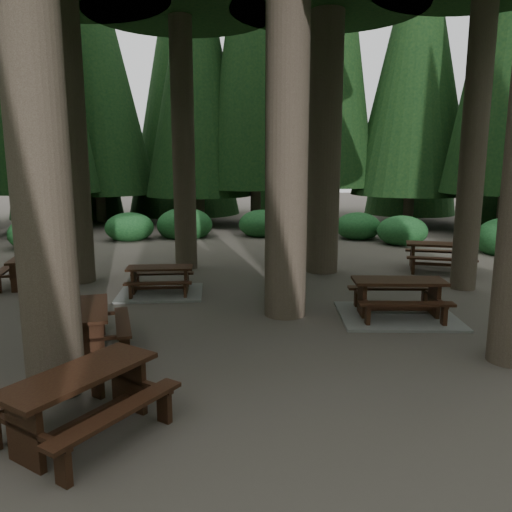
{
  "coord_description": "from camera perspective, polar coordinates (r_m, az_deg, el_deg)",
  "views": [
    {
      "loc": [
        -0.56,
        -9.61,
        3.11
      ],
      "look_at": [
        0.26,
        0.91,
        1.1
      ],
      "focal_mm": 35.0,
      "sensor_mm": 36.0,
      "label": 1
    }
  ],
  "objects": [
    {
      "name": "picnic_table_b",
      "position": [
        13.89,
        -24.54,
        -1.06
      ],
      "size": [
        1.59,
        1.88,
        0.75
      ],
      "rotation": [
        0.0,
        0.0,
        1.69
      ],
      "color": "black",
      "rests_on": "ground"
    },
    {
      "name": "picnic_table_d",
      "position": [
        15.23,
        20.26,
        0.36
      ],
      "size": [
        2.23,
        2.01,
        0.8
      ],
      "rotation": [
        0.0,
        0.0,
        -0.33
      ],
      "color": "black",
      "rests_on": "ground"
    },
    {
      "name": "picnic_table_c",
      "position": [
        12.08,
        -10.86,
        -3.31
      ],
      "size": [
        1.96,
        1.62,
        0.66
      ],
      "rotation": [
        0.0,
        0.0,
        0.0
      ],
      "color": "gray",
      "rests_on": "ground"
    },
    {
      "name": "picnic_table_f",
      "position": [
        8.86,
        -18.63,
        -7.1
      ],
      "size": [
        1.66,
        1.91,
        0.72
      ],
      "rotation": [
        0.0,
        0.0,
        -1.36
      ],
      "color": "black",
      "rests_on": "ground"
    },
    {
      "name": "ground",
      "position": [
        10.12,
        -1.06,
        -7.12
      ],
      "size": [
        80.0,
        80.0,
        0.0
      ],
      "primitive_type": "plane",
      "color": "#544D44",
      "rests_on": "ground"
    },
    {
      "name": "shrub_ring",
      "position": [
        10.79,
        2.44,
        -3.78
      ],
      "size": [
        23.86,
        24.64,
        1.49
      ],
      "color": "#1B5025",
      "rests_on": "ground"
    },
    {
      "name": "picnic_table_e",
      "position": [
        6.22,
        -19.33,
        -14.56
      ],
      "size": [
        2.22,
        2.29,
        0.77
      ],
      "rotation": [
        0.0,
        0.0,
        0.93
      ],
      "color": "black",
      "rests_on": "ground"
    },
    {
      "name": "picnic_table_a",
      "position": [
        10.51,
        15.89,
        -5.34
      ],
      "size": [
        2.48,
        2.12,
        0.78
      ],
      "rotation": [
        0.0,
        0.0,
        -0.1
      ],
      "color": "gray",
      "rests_on": "ground"
    }
  ]
}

